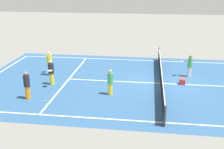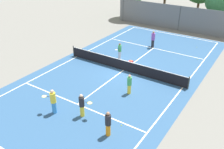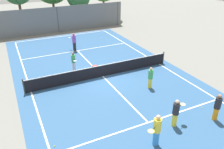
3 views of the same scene
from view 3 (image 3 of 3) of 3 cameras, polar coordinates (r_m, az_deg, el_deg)
ground_plane at (r=17.98m, az=-2.36°, el=-0.48°), size 80.00×80.00×0.00m
court_surface at (r=17.98m, az=-2.36°, el=-0.48°), size 13.00×25.00×0.01m
tennis_net at (r=17.75m, az=-2.39°, el=0.98°), size 11.90×0.10×1.10m
perimeter_fence at (r=30.11m, az=-13.56°, el=13.33°), size 18.00×0.12×3.20m
player_0 at (r=18.87m, az=-9.68°, el=3.27°), size 0.37×0.91×1.59m
player_1 at (r=11.41m, az=11.26°, el=-13.59°), size 0.95×0.66×1.80m
player_2 at (r=23.29m, az=-9.56°, el=8.18°), size 0.70×0.95×1.84m
player_3 at (r=16.25m, az=9.69°, el=-0.75°), size 0.34×0.34×1.61m
player_4 at (r=12.88m, az=15.81°, el=-9.24°), size 0.94×0.51×1.68m
player_5 at (r=14.15m, az=25.06°, el=-7.45°), size 0.36×0.36×1.68m
ball_crate at (r=19.06m, az=-4.32°, el=1.73°), size 0.39×0.36×0.43m
tennis_ball_0 at (r=24.90m, az=2.43°, el=7.53°), size 0.07×0.07×0.07m
tennis_ball_1 at (r=27.29m, az=-2.76°, el=9.26°), size 0.07×0.07×0.07m
tennis_ball_2 at (r=12.04m, az=-14.35°, el=-17.15°), size 0.07×0.07×0.07m
tennis_ball_3 at (r=17.44m, az=-14.15°, el=-2.13°), size 0.07×0.07×0.07m
tennis_ball_4 at (r=15.31m, az=21.84°, el=-7.76°), size 0.07×0.07×0.07m
tennis_ball_5 at (r=19.49m, az=6.49°, el=1.74°), size 0.07×0.07×0.07m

